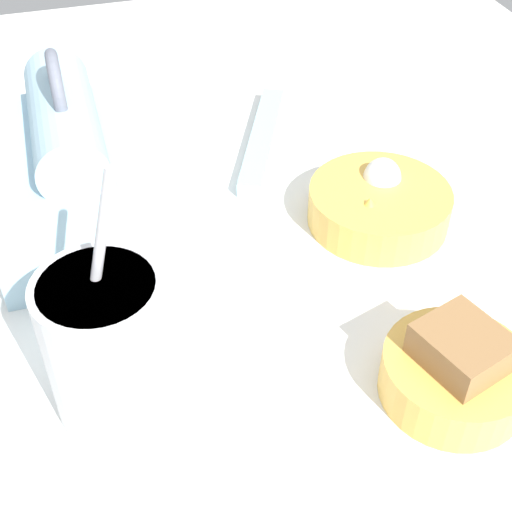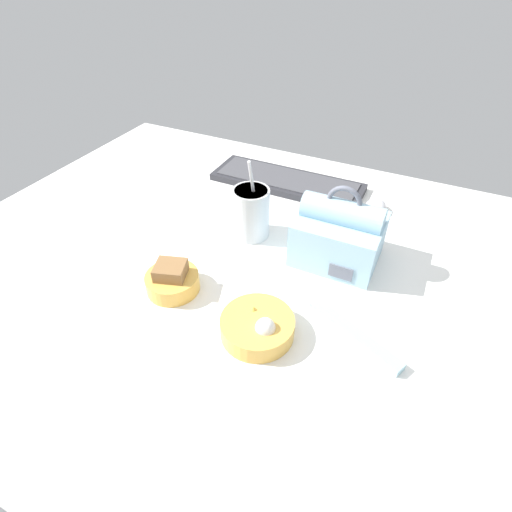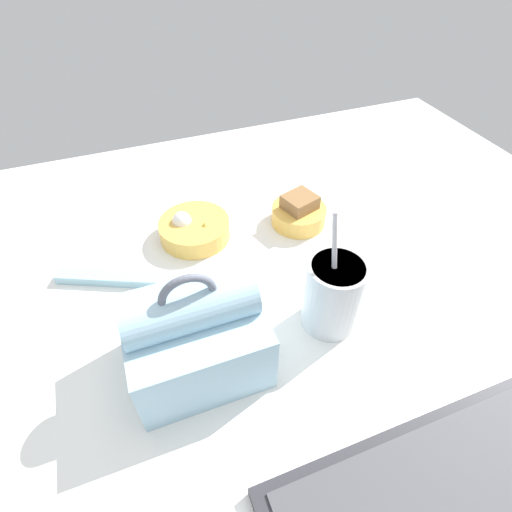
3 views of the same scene
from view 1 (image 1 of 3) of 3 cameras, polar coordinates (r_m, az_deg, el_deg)
name	(u,v)px [view 1 (image 1 of 3)]	position (r cm, az deg, el deg)	size (l,w,h in cm)	color
desk_surface	(241,342)	(57.59, -1.23, -6.88)	(140.00, 110.00, 2.00)	white
lunch_bag	(75,175)	(64.30, -14.25, 6.26)	(17.43, 14.84, 17.74)	#9EC6DB
soup_cup	(108,346)	(48.73, -11.75, -7.07)	(8.40, 8.40, 19.69)	silver
bento_bowl_sandwich	(455,371)	(53.22, 15.66, -8.88)	(10.54, 10.54, 6.23)	#EAB24C
bento_bowl_snacks	(379,204)	(67.08, 9.79, 4.08)	(13.11, 13.11, 5.45)	#EAB24C
chopstick_case	(262,139)	(77.65, 0.51, 9.33)	(18.72, 10.29, 1.60)	#99C6D6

